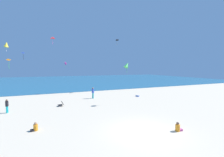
% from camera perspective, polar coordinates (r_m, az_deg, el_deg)
% --- Properties ---
extents(ground_plane, '(120.00, 120.00, 0.00)m').
position_cam_1_polar(ground_plane, '(20.72, -3.98, -9.48)').
color(ground_plane, beige).
extents(ocean_water, '(120.00, 60.00, 0.05)m').
position_cam_1_polar(ocean_water, '(60.26, -16.33, -0.66)').
color(ocean_water, '#236084').
rests_on(ocean_water, ground_plane).
extents(beach_chair_mid_beach, '(0.76, 0.62, 0.61)m').
position_cam_1_polar(beach_chair_mid_beach, '(20.11, -19.10, -9.33)').
color(beach_chair_mid_beach, black).
rests_on(beach_chair_mid_beach, ground_plane).
extents(cooler_box, '(0.53, 0.63, 0.23)m').
position_cam_1_polar(cooler_box, '(25.67, 9.84, -6.61)').
color(cooler_box, '#2D56B7').
rests_on(cooler_box, ground_plane).
extents(person_0, '(0.38, 0.38, 1.49)m').
position_cam_1_polar(person_0, '(19.70, -35.63, -8.38)').
color(person_0, '#19ADB2').
rests_on(person_0, ground_plane).
extents(person_1, '(0.60, 0.38, 0.71)m').
position_cam_1_polar(person_1, '(12.99, 24.23, -17.01)').
color(person_1, orange).
rests_on(person_1, ground_plane).
extents(person_2, '(0.58, 0.38, 0.68)m').
position_cam_1_polar(person_2, '(13.40, -27.66, -16.51)').
color(person_2, orange).
rests_on(person_2, ground_plane).
extents(person_3, '(0.42, 0.42, 1.77)m').
position_cam_1_polar(person_3, '(23.80, -7.43, -5.22)').
color(person_3, '#19ADB2').
rests_on(person_3, ground_plane).
extents(kite_black, '(0.95, 0.90, 1.27)m').
position_cam_1_polar(kite_black, '(31.78, 1.87, 14.80)').
color(kite_black, black).
extents(kite_blue, '(0.46, 0.36, 1.29)m').
position_cam_1_polar(kite_blue, '(27.79, -31.19, 8.56)').
color(kite_blue, blue).
extents(kite_green, '(1.03, 0.85, 1.51)m').
position_cam_1_polar(kite_green, '(20.03, 5.79, 5.21)').
color(kite_green, green).
extents(kite_orange, '(0.54, 0.45, 1.50)m').
position_cam_1_polar(kite_orange, '(25.06, -35.15, 6.02)').
color(kite_orange, orange).
extents(kite_yellow, '(1.15, 1.14, 1.83)m').
position_cam_1_polar(kite_yellow, '(33.07, -35.77, 10.63)').
color(kite_yellow, yellow).
extents(kite_magenta, '(0.37, 0.61, 1.03)m').
position_cam_1_polar(kite_magenta, '(29.72, -17.57, 5.56)').
color(kite_magenta, '#DB3DA8').
extents(kite_red, '(0.86, 0.86, 1.19)m').
position_cam_1_polar(kite_red, '(24.43, -22.02, 14.48)').
color(kite_red, red).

